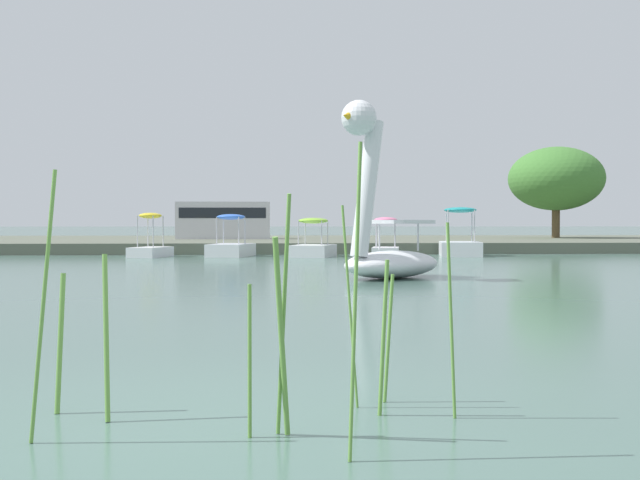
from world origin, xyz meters
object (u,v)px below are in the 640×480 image
object	(u,v)px
parked_van	(224,219)
tree_broadleaf_behind_dock	(556,179)
pedal_boat_teal	(460,243)
pedal_boat_lime	(313,245)
swan_boat	(385,235)
pedal_boat_pink	(386,244)
pedal_boat_yellow	(150,245)
pedal_boat_blue	(231,245)

from	to	relation	value
parked_van	tree_broadleaf_behind_dock	bearing A→B (deg)	4.18
pedal_boat_teal	parked_van	world-z (taller)	parked_van
pedal_boat_lime	tree_broadleaf_behind_dock	size ratio (longest dim) A/B	0.44
pedal_boat_lime	parked_van	distance (m)	11.58
pedal_boat_lime	parked_van	bearing A→B (deg)	108.87
swan_boat	tree_broadleaf_behind_dock	world-z (taller)	tree_broadleaf_behind_dock
swan_boat	tree_broadleaf_behind_dock	xyz separation A→B (m)	(12.45, 23.34, 2.56)
swan_boat	parked_van	size ratio (longest dim) A/B	0.81
pedal_boat_pink	pedal_boat_yellow	bearing A→B (deg)	-179.43
pedal_boat_pink	pedal_boat_yellow	size ratio (longest dim) A/B	0.92
tree_broadleaf_behind_dock	pedal_boat_lime	bearing A→B (deg)	-137.58
pedal_boat_lime	tree_broadleaf_behind_dock	xyz separation A→B (m)	(13.31, 12.16, 3.07)
pedal_boat_teal	tree_broadleaf_behind_dock	distance (m)	14.74
pedal_boat_yellow	pedal_boat_lime	bearing A→B (deg)	-0.30
swan_boat	pedal_boat_teal	world-z (taller)	swan_boat
pedal_boat_blue	tree_broadleaf_behind_dock	world-z (taller)	tree_broadleaf_behind_dock
pedal_boat_pink	parked_van	distance (m)	12.56
pedal_boat_lime	pedal_boat_yellow	xyz separation A→B (m)	(-5.68, 0.03, 0.02)
pedal_boat_lime	pedal_boat_blue	distance (m)	2.93
pedal_boat_pink	pedal_boat_blue	distance (m)	5.50
pedal_boat_teal	tree_broadleaf_behind_dock	world-z (taller)	tree_broadleaf_behind_dock
pedal_boat_pink	tree_broadleaf_behind_dock	size ratio (longest dim) A/B	0.33
swan_boat	parked_van	world-z (taller)	swan_boat
pedal_boat_pink	pedal_boat_lime	size ratio (longest dim) A/B	0.75
pedal_boat_lime	tree_broadleaf_behind_dock	distance (m)	18.29
tree_broadleaf_behind_dock	swan_boat	bearing A→B (deg)	-118.07
swan_boat	tree_broadleaf_behind_dock	distance (m)	26.58
pedal_boat_teal	tree_broadleaf_behind_dock	bearing A→B (deg)	56.26
pedal_boat_lime	pedal_boat_yellow	world-z (taller)	pedal_boat_yellow
pedal_boat_teal	pedal_boat_pink	size ratio (longest dim) A/B	1.35
pedal_boat_pink	pedal_boat_teal	bearing A→B (deg)	1.18
pedal_boat_blue	pedal_boat_yellow	world-z (taller)	pedal_boat_yellow
swan_boat	pedal_boat_pink	bearing A→B (deg)	81.30
swan_boat	pedal_boat_yellow	world-z (taller)	swan_boat
pedal_boat_yellow	tree_broadleaf_behind_dock	bearing A→B (deg)	32.58
pedal_boat_lime	pedal_boat_yellow	distance (m)	5.68
pedal_boat_pink	parked_van	world-z (taller)	parked_van
swan_boat	pedal_boat_teal	size ratio (longest dim) A/B	1.44
parked_van	pedal_boat_yellow	bearing A→B (deg)	-100.14
tree_broadleaf_behind_dock	parked_van	bearing A→B (deg)	-175.82
pedal_boat_yellow	parked_van	world-z (taller)	parked_van
pedal_boat_teal	pedal_boat_blue	size ratio (longest dim) A/B	1.04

